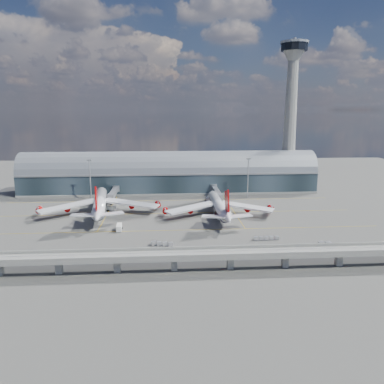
{
  "coord_description": "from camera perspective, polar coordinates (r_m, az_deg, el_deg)",
  "views": [
    {
      "loc": [
        -2.25,
        -178.83,
        55.64
      ],
      "look_at": [
        10.78,
        10.0,
        14.0
      ],
      "focal_mm": 35.0,
      "sensor_mm": 36.0,
      "label": 1
    }
  ],
  "objects": [
    {
      "name": "floodlight_mast_right",
      "position": [
        243.25,
        8.52,
        2.32
      ],
      "size": [
        3.0,
        0.7,
        25.7
      ],
      "color": "gray",
      "rests_on": "ground"
    },
    {
      "name": "taxi_lines",
      "position": [
        208.51,
        -3.19,
        -3.09
      ],
      "size": [
        200.0,
        80.12,
        0.01
      ],
      "color": "gold",
      "rests_on": "ground"
    },
    {
      "name": "control_tower",
      "position": [
        276.02,
        14.77,
        11.18
      ],
      "size": [
        19.0,
        19.0,
        103.0
      ],
      "color": "gray",
      "rests_on": "ground"
    },
    {
      "name": "airliner_right",
      "position": [
        200.3,
        4.15,
        -2.21
      ],
      "size": [
        60.53,
        63.24,
        20.1
      ],
      "rotation": [
        0.0,
        0.0,
        0.02
      ],
      "color": "white",
      "rests_on": "ground"
    },
    {
      "name": "service_truck_4",
      "position": [
        230.24,
        2.58,
        -1.17
      ],
      "size": [
        4.34,
        6.19,
        3.27
      ],
      "rotation": [
        0.0,
        0.0,
        -0.34
      ],
      "color": "white",
      "rests_on": "ground"
    },
    {
      "name": "jet_bridge_left",
      "position": [
        239.69,
        -11.82,
        -0.01
      ],
      "size": [
        4.4,
        28.0,
        7.25
      ],
      "color": "gray",
      "rests_on": "ground"
    },
    {
      "name": "floodlight_mast_left",
      "position": [
        242.33,
        -15.26,
        1.98
      ],
      "size": [
        3.0,
        0.7,
        25.7
      ],
      "color": "gray",
      "rests_on": "ground"
    },
    {
      "name": "airliner_left",
      "position": [
        208.87,
        -13.88,
        -1.68
      ],
      "size": [
        66.66,
        70.11,
        21.37
      ],
      "rotation": [
        0.0,
        0.0,
        0.13
      ],
      "color": "white",
      "rests_on": "ground"
    },
    {
      "name": "service_truck_2",
      "position": [
        194.9,
        5.03,
        -3.77
      ],
      "size": [
        8.17,
        4.76,
        2.85
      ],
      "rotation": [
        0.0,
        0.0,
        1.91
      ],
      "color": "white",
      "rests_on": "ground"
    },
    {
      "name": "service_truck_5",
      "position": [
        215.6,
        -12.23,
        -2.47
      ],
      "size": [
        5.82,
        3.89,
        2.63
      ],
      "rotation": [
        0.0,
        0.0,
        1.2
      ],
      "color": "white",
      "rests_on": "ground"
    },
    {
      "name": "jet_bridge_right",
      "position": [
        237.54,
        3.7,
        0.12
      ],
      "size": [
        4.4,
        32.0,
        7.25
      ],
      "color": "gray",
      "rests_on": "ground"
    },
    {
      "name": "guideway",
      "position": [
        133.69,
        -2.73,
        -9.73
      ],
      "size": [
        220.0,
        8.5,
        7.2
      ],
      "color": "gray",
      "rests_on": "ground"
    },
    {
      "name": "ground",
      "position": [
        187.3,
        -3.09,
        -4.89
      ],
      "size": [
        500.0,
        500.0,
        0.0
      ],
      "primitive_type": "plane",
      "color": "#474744",
      "rests_on": "ground"
    },
    {
      "name": "service_truck_1",
      "position": [
        200.12,
        -14.24,
        -3.73
      ],
      "size": [
        5.01,
        3.86,
        2.64
      ],
      "rotation": [
        0.0,
        0.0,
        1.12
      ],
      "color": "white",
      "rests_on": "ground"
    },
    {
      "name": "cargo_train_2",
      "position": [
        166.58,
        19.58,
        -7.49
      ],
      "size": [
        5.82,
        2.9,
        1.89
      ],
      "rotation": [
        0.0,
        0.0,
        1.78
      ],
      "color": "gray",
      "rests_on": "ground"
    },
    {
      "name": "terminal",
      "position": [
        260.62,
        -3.4,
        2.6
      ],
      "size": [
        200.0,
        30.0,
        28.0
      ],
      "color": "#1C282E",
      "rests_on": "ground"
    },
    {
      "name": "cargo_train_0",
      "position": [
        158.38,
        -4.58,
        -7.88
      ],
      "size": [
        9.66,
        3.75,
        1.6
      ],
      "rotation": [
        0.0,
        0.0,
        1.81
      ],
      "color": "gray",
      "rests_on": "ground"
    },
    {
      "name": "service_truck_3",
      "position": [
        206.26,
        4.11,
        -2.8
      ],
      "size": [
        3.23,
        6.82,
        3.2
      ],
      "rotation": [
        0.0,
        0.0,
        -0.09
      ],
      "color": "white",
      "rests_on": "ground"
    },
    {
      "name": "cargo_train_1",
      "position": [
        167.76,
        11.27,
        -6.93
      ],
      "size": [
        11.34,
        1.66,
        1.5
      ],
      "rotation": [
        0.0,
        0.0,
        1.55
      ],
      "color": "gray",
      "rests_on": "ground"
    },
    {
      "name": "service_truck_0",
      "position": [
        180.06,
        -11.04,
        -5.33
      ],
      "size": [
        2.82,
        7.15,
        2.91
      ],
      "rotation": [
        0.0,
        0.0,
        0.06
      ],
      "color": "white",
      "rests_on": "ground"
    }
  ]
}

